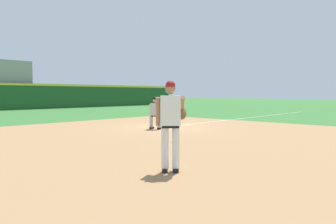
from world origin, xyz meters
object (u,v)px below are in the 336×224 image
Objects in this scene: baseball at (172,141)px; first_baseman at (172,112)px; first_base_bag at (166,126)px; pitcher at (171,120)px; baserunner at (155,112)px; umpire at (173,109)px.

first_baseman reaches higher than baseball.
first_base_bag is at bearing 45.52° from baseball.
baserunner is at bearing 47.05° from pitcher.
pitcher is at bearing -138.41° from umpire.
umpire is (1.70, 1.08, 0.75)m from first_base_bag.
first_baseman reaches higher than first_base_bag.
baserunner reaches higher than first_base_bag.
umpire is at bearing 32.41° from first_base_bag.
first_base_bag is 0.20× the size of pitcher.
baserunner is (5.45, 5.85, -0.27)m from pitcher.
baserunner and umpire have the same top height.
baserunner is at bearing -164.50° from first_base_bag.
pitcher reaches higher than baseball.
first_baseman is (3.63, 3.24, 0.69)m from baseball.
first_baseman is 0.92× the size of baserunner.
first_baseman is at bearing -44.65° from first_base_bag.
baseball is 0.05× the size of baserunner.
baseball is at bearing -134.48° from first_base_bag.
umpire is (2.66, 1.34, 0.00)m from baserunner.
pitcher reaches higher than umpire.
first_base_bag is 0.76m from first_baseman.
first_baseman is at bearing 41.61° from pitcher.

